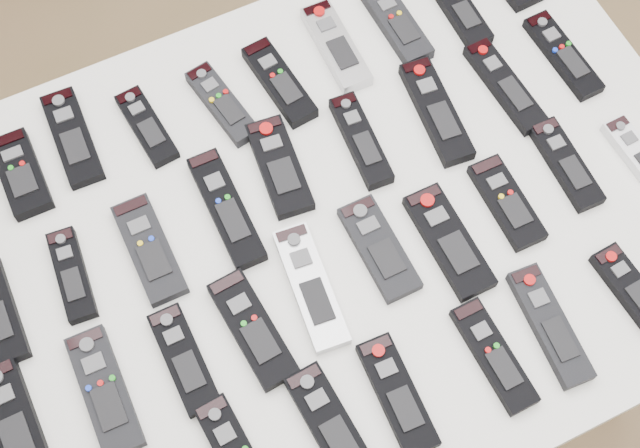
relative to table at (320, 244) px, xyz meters
name	(u,v)px	position (x,y,z in m)	size (l,w,h in m)	color
ground	(281,361)	(-0.08, 0.05, -0.72)	(4.00, 4.00, 0.00)	olive
table	(320,244)	(0.00, 0.00, 0.00)	(1.25, 0.88, 0.78)	white
remote_1	(21,174)	(-0.38, 0.29, 0.07)	(0.06, 0.15, 0.02)	black
remote_2	(72,138)	(-0.29, 0.31, 0.07)	(0.06, 0.18, 0.02)	black
remote_3	(147,127)	(-0.17, 0.28, 0.07)	(0.04, 0.15, 0.02)	black
remote_4	(222,104)	(-0.05, 0.27, 0.07)	(0.04, 0.16, 0.02)	black
remote_5	(279,82)	(0.05, 0.26, 0.07)	(0.05, 0.17, 0.02)	black
remote_6	(336,46)	(0.17, 0.29, 0.07)	(0.05, 0.18, 0.02)	#B7B7BC
remote_7	(397,24)	(0.28, 0.28, 0.07)	(0.05, 0.16, 0.02)	black
remote_8	(459,10)	(0.39, 0.26, 0.07)	(0.05, 0.16, 0.02)	black
remote_11	(72,275)	(-0.37, 0.09, 0.07)	(0.04, 0.15, 0.02)	black
remote_12	(149,249)	(-0.25, 0.08, 0.07)	(0.06, 0.17, 0.02)	black
remote_13	(226,209)	(-0.12, 0.09, 0.07)	(0.05, 0.20, 0.02)	black
remote_14	(279,167)	(-0.01, 0.12, 0.07)	(0.06, 0.17, 0.02)	black
remote_15	(361,141)	(0.12, 0.11, 0.07)	(0.04, 0.17, 0.02)	black
remote_16	(436,111)	(0.26, 0.10, 0.07)	(0.05, 0.19, 0.02)	black
remote_17	(505,86)	(0.39, 0.10, 0.07)	(0.05, 0.19, 0.02)	black
remote_18	(563,55)	(0.50, 0.11, 0.07)	(0.05, 0.18, 0.02)	black
remote_19	(14,423)	(-0.51, -0.08, 0.07)	(0.06, 0.18, 0.02)	black
remote_20	(105,391)	(-0.38, -0.10, 0.07)	(0.06, 0.19, 0.02)	black
remote_21	(184,359)	(-0.27, -0.10, 0.07)	(0.05, 0.16, 0.02)	black
remote_22	(253,329)	(-0.16, -0.11, 0.07)	(0.06, 0.18, 0.02)	black
remote_23	(311,287)	(-0.05, -0.08, 0.07)	(0.05, 0.20, 0.02)	#B7B7BC
remote_24	(379,248)	(0.07, -0.07, 0.07)	(0.06, 0.17, 0.02)	black
remote_25	(449,241)	(0.17, -0.11, 0.07)	(0.06, 0.18, 0.02)	black
remote_26	(507,202)	(0.28, -0.09, 0.07)	(0.05, 0.16, 0.02)	black
remote_27	(566,164)	(0.40, -0.07, 0.07)	(0.05, 0.16, 0.02)	black
remote_28	(640,158)	(0.51, -0.11, 0.07)	(0.04, 0.15, 0.02)	silver
remote_32	(331,426)	(-0.12, -0.28, 0.07)	(0.06, 0.18, 0.02)	black
remote_33	(397,395)	(-0.02, -0.28, 0.07)	(0.05, 0.17, 0.02)	black
remote_34	(494,356)	(0.14, -0.29, 0.07)	(0.05, 0.17, 0.02)	black
remote_35	(550,325)	(0.23, -0.29, 0.07)	(0.05, 0.19, 0.02)	black
remote_36	(631,289)	(0.37, -0.29, 0.07)	(0.05, 0.14, 0.02)	black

